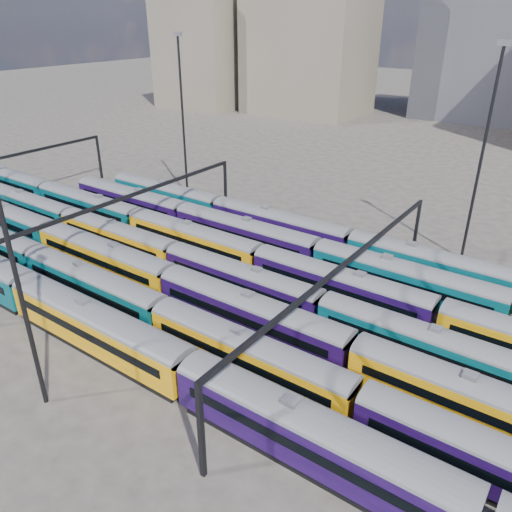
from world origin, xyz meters
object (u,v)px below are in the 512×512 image
Objects in this scene: rake_0 at (97,324)px; rake_2 at (251,311)px; mast_2 at (8,244)px; rake_1 at (358,400)px.

rake_0 reaches higher than rake_2.
rake_2 is at bearing 45.47° from rake_0.
mast_2 reaches higher than rake_0.
rake_1 is (23.28, 5.00, -0.25)m from rake_0.
mast_2 is at bearing -115.23° from rake_2.
rake_1 is 4.73× the size of mast_2.
rake_0 is 0.91× the size of rake_1.
rake_0 is at bearing -134.53° from rake_2.
mast_2 reaches higher than rake_2.
mast_2 is (-8.01, -17.00, 11.23)m from rake_2.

